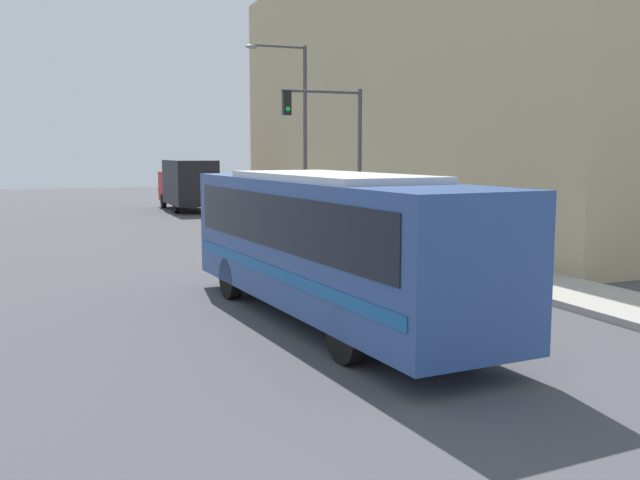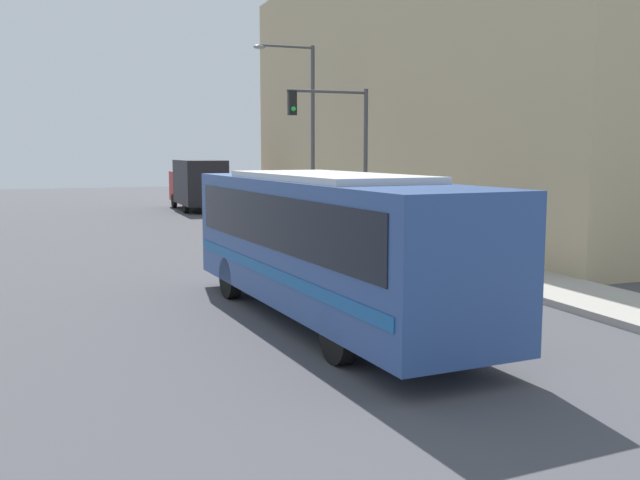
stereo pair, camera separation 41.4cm
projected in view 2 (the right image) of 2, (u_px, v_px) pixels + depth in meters
name	position (u px, v px, depth m)	size (l,w,h in m)	color
ground_plane	(361.00, 316.00, 15.70)	(120.00, 120.00, 0.00)	#47474C
sidewalk	(304.00, 221.00, 36.28)	(2.55, 70.00, 0.17)	#A8A399
building_facade	(412.00, 90.00, 33.86)	(6.00, 31.25, 12.99)	tan
city_bus	(326.00, 237.00, 14.95)	(3.20, 10.44, 3.15)	#2D4C8C
delivery_truck	(197.00, 183.00, 43.48)	(2.40, 7.10, 3.08)	black
fire_hydrant	(447.00, 250.00, 21.99)	(0.27, 0.37, 0.82)	red
traffic_light_pole	(340.00, 137.00, 27.21)	(3.28, 0.35, 5.81)	#47474C
parking_meter	(394.00, 223.00, 25.28)	(0.14, 0.14, 1.32)	#47474C
street_lamp	(306.00, 120.00, 33.15)	(2.93, 0.28, 8.27)	#47474C
pedestrian_near_corner	(456.00, 233.00, 22.43)	(0.34, 0.34, 1.74)	#47382D
pedestrian_mid_block	(417.00, 224.00, 24.55)	(0.34, 0.34, 1.85)	slate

